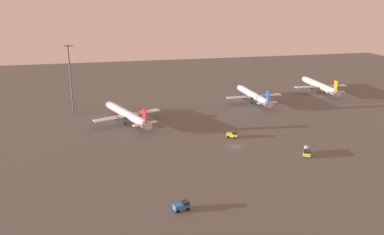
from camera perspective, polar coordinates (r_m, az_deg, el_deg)
ground_plane at (r=144.80m, az=6.31°, el=-4.23°), size 416.00×416.00×0.00m
airplane_far_stand at (r=171.40m, az=-9.34°, el=0.41°), size 29.64×37.60×10.05m
airplane_terminal_side at (r=204.60m, az=8.97°, el=3.13°), size 29.44×37.84×9.71m
airplane_near_gate at (r=235.42m, az=18.11°, el=4.36°), size 30.53×39.24×10.07m
maintenance_van at (r=103.25m, az=-1.49°, el=-12.69°), size 4.48×2.85×2.25m
fuel_truck at (r=141.67m, az=16.29°, el=-4.75°), size 4.77×6.56×2.35m
cargo_loader at (r=153.40m, az=5.87°, el=-2.50°), size 4.56×3.80×2.25m
apron_light_east at (r=189.64m, az=-17.21°, el=5.85°), size 4.80×0.90×31.83m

